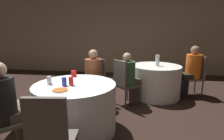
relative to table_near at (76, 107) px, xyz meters
name	(u,v)px	position (x,y,z in m)	size (l,w,h in m)	color
ground_plane	(66,126)	(-0.21, 0.08, -0.37)	(16.00, 16.00, 0.00)	black
wall_back	(107,35)	(-0.21, 4.12, 1.03)	(16.00, 0.06, 2.80)	gray
table_near	(76,107)	(0.00, 0.00, 0.00)	(1.22, 1.22, 0.74)	silver
table_far	(155,81)	(1.36, 1.71, 0.00)	(1.15, 1.15, 0.74)	white
chair_near_north	(95,79)	(0.07, 1.03, 0.19)	(0.42, 0.43, 0.96)	#59514C
chair_near_west	(5,97)	(-1.01, -0.20, 0.19)	(0.47, 0.47, 0.96)	#59514C
chair_near_south	(50,135)	(0.12, -1.02, 0.19)	(0.44, 0.45, 0.96)	#59514C
chair_far_east	(197,73)	(2.34, 1.89, 0.19)	(0.47, 0.46, 0.96)	#59514C
chair_far_southwest	(123,80)	(0.64, 1.02, 0.19)	(0.57, 0.57, 0.96)	#59514C
person_orange_shirt	(191,71)	(2.18, 1.86, 0.24)	(0.51, 0.39, 1.20)	#282828
person_floral_shirt	(93,79)	(0.06, 0.86, 0.22)	(0.35, 0.51, 1.17)	black
person_green_jacket	(129,78)	(0.76, 1.14, 0.19)	(0.47, 0.47, 1.10)	#4C4238
person_black_shirt	(10,109)	(-0.60, -0.61, 0.21)	(0.45, 0.45, 1.17)	#4C4238
pizza_plate_near	(60,90)	(-0.08, -0.33, 0.38)	(0.25, 0.25, 0.02)	white
soda_can_blue	(64,82)	(-0.11, -0.11, 0.43)	(0.07, 0.07, 0.12)	#1E38A5
soda_can_red	(71,81)	(-0.03, -0.07, 0.43)	(0.07, 0.07, 0.12)	red
soda_can_silver	(49,80)	(-0.36, -0.07, 0.43)	(0.07, 0.07, 0.12)	silver
cup_near	(74,74)	(-0.17, 0.44, 0.42)	(0.09, 0.09, 0.10)	red
bottle_far	(157,60)	(1.38, 1.66, 0.50)	(0.09, 0.09, 0.25)	white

